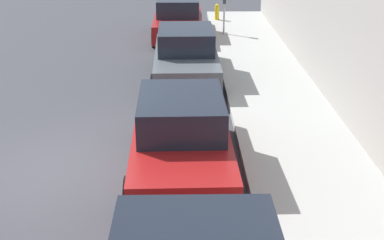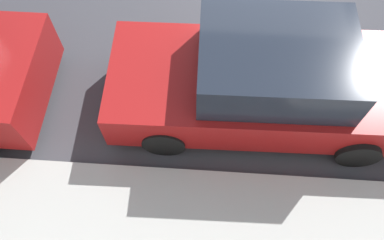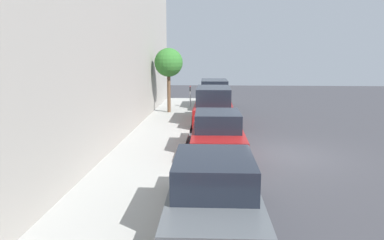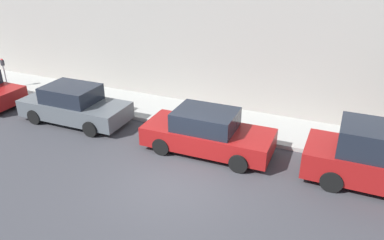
{
  "view_description": "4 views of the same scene",
  "coord_description": "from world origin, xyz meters",
  "px_view_note": "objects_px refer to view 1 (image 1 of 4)",
  "views": [
    {
      "loc": [
        2.32,
        -9.49,
        4.83
      ],
      "look_at": [
        2.49,
        0.04,
        1.0
      ],
      "focal_mm": 50.0,
      "sensor_mm": 36.0,
      "label": 1
    },
    {
      "loc": [
        5.46,
        -1.03,
        5.24
      ],
      "look_at": [
        3.15,
        -1.18,
        1.0
      ],
      "focal_mm": 35.0,
      "sensor_mm": 36.0,
      "label": 2
    },
    {
      "loc": [
        2.44,
        13.05,
        3.56
      ],
      "look_at": [
        3.27,
        -1.4,
        1.0
      ],
      "focal_mm": 35.0,
      "sensor_mm": 36.0,
      "label": 3
    },
    {
      "loc": [
        -8.57,
        -4.35,
        6.61
      ],
      "look_at": [
        2.49,
        0.5,
        1.0
      ],
      "focal_mm": 35.0,
      "sensor_mm": 36.0,
      "label": 4
    }
  ],
  "objects_px": {
    "parked_sedan_third": "(181,138)",
    "parked_sedan_fifth": "(178,20)",
    "parking_meter_far": "(224,10)",
    "parked_sedan_fourth": "(186,56)",
    "fire_hydrant": "(217,12)"
  },
  "relations": [
    {
      "from": "parking_meter_far",
      "to": "fire_hydrant",
      "type": "xyz_separation_m",
      "value": [
        -0.1,
        2.78,
        -0.58
      ]
    },
    {
      "from": "parked_sedan_third",
      "to": "parked_sedan_fourth",
      "type": "xyz_separation_m",
      "value": [
        0.13,
        5.91,
        0.0
      ]
    },
    {
      "from": "parked_sedan_third",
      "to": "parked_sedan_fifth",
      "type": "bearing_deg",
      "value": 90.63
    },
    {
      "from": "fire_hydrant",
      "to": "parking_meter_far",
      "type": "bearing_deg",
      "value": -87.94
    },
    {
      "from": "parked_sedan_fourth",
      "to": "fire_hydrant",
      "type": "bearing_deg",
      "value": 80.22
    },
    {
      "from": "parked_sedan_third",
      "to": "parked_sedan_fourth",
      "type": "bearing_deg",
      "value": 88.7
    },
    {
      "from": "parked_sedan_fifth",
      "to": "fire_hydrant",
      "type": "distance_m",
      "value": 3.33
    },
    {
      "from": "parked_sedan_fourth",
      "to": "parked_sedan_fifth",
      "type": "xyz_separation_m",
      "value": [
        -0.26,
        5.46,
        -0.0
      ]
    },
    {
      "from": "parking_meter_far",
      "to": "fire_hydrant",
      "type": "height_order",
      "value": "parking_meter_far"
    },
    {
      "from": "parking_meter_far",
      "to": "parked_sedan_fourth",
      "type": "bearing_deg",
      "value": -105.46
    },
    {
      "from": "parking_meter_far",
      "to": "parked_sedan_fifth",
      "type": "bearing_deg",
      "value": -177.46
    },
    {
      "from": "parked_sedan_third",
      "to": "parked_sedan_fifth",
      "type": "relative_size",
      "value": 1.0
    },
    {
      "from": "parked_sedan_fifth",
      "to": "fire_hydrant",
      "type": "xyz_separation_m",
      "value": [
        1.69,
        2.85,
        -0.23
      ]
    },
    {
      "from": "parked_sedan_fifth",
      "to": "parked_sedan_third",
      "type": "bearing_deg",
      "value": -89.37
    },
    {
      "from": "parked_sedan_fourth",
      "to": "parked_sedan_fifth",
      "type": "relative_size",
      "value": 1.0
    }
  ]
}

